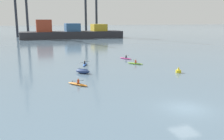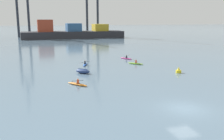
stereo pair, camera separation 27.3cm
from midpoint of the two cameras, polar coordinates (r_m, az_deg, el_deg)
The scene contains 10 objects.
ground_plane at distance 25.60m, azimuth 16.42°, elevation -8.56°, with size 800.00×800.00×0.00m, color slate.
container_barge at distance 121.39m, azimuth -9.52°, elevation 8.57°, with size 48.17×11.22×8.82m.
gantry_crane_west at distance 134.32m, azimuth -20.50°, elevation 14.63°, with size 6.41×20.38×34.77m.
gantry_crane_west_mid at distance 135.24m, azimuth -4.91°, elevation 15.10°, with size 7.08×18.41×34.80m.
capsized_dinghy at distance 40.54m, azimuth -6.98°, elevation -0.29°, with size 2.57×2.66×0.76m.
channel_buoy at distance 42.14m, azimuth 14.97°, elevation -0.14°, with size 0.90×0.90×1.00m.
kayak_blue at distance 47.95m, azimuth -6.50°, elevation 1.34°, with size 2.14×3.41×0.95m.
kayak_lime at distance 48.95m, azimuth 5.26°, elevation 1.57°, with size 2.65×2.99×1.06m.
kayak_magenta at distance 55.35m, azimuth 3.08°, elevation 2.75°, with size 2.12×3.29×0.95m.
kayak_orange at distance 33.35m, azimuth -8.17°, elevation -3.21°, with size 2.51×3.08×0.95m.
Camera 1 is at (-14.32, -19.46, 8.57)m, focal length 39.41 mm.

